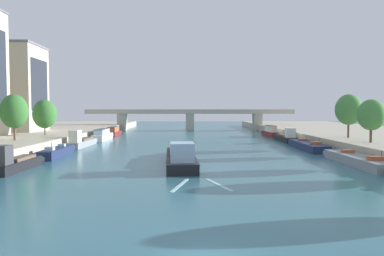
{
  "coord_description": "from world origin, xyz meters",
  "views": [
    {
      "loc": [
        -0.98,
        -16.06,
        7.02
      ],
      "look_at": [
        0.0,
        54.91,
        3.4
      ],
      "focal_mm": 33.89,
      "sensor_mm": 36.0,
      "label": 1
    }
  ],
  "objects_px": {
    "moored_boat_left_end": "(82,142)",
    "tree_left_midway": "(45,114)",
    "moored_boat_left_second": "(114,132)",
    "barge_midriver": "(181,157)",
    "moored_boat_left_upstream": "(103,135)",
    "moored_boat_left_gap_after": "(57,152)",
    "moored_boat_left_downstream": "(16,163)",
    "moored_boat_right_far": "(270,132)",
    "moored_boat_right_gap_after": "(358,160)",
    "moored_boat_right_second": "(286,137)",
    "tree_right_far": "(349,110)",
    "tree_left_far": "(14,111)",
    "bridge_far": "(190,117)",
    "moored_boat_right_upstream": "(308,146)",
    "tree_right_midway": "(371,115)"
  },
  "relations": [
    {
      "from": "moored_boat_left_downstream",
      "to": "moored_boat_left_end",
      "type": "relative_size",
      "value": 0.77
    },
    {
      "from": "moored_boat_left_downstream",
      "to": "moored_boat_right_second",
      "type": "bearing_deg",
      "value": 42.15
    },
    {
      "from": "tree_right_midway",
      "to": "moored_boat_right_gap_after",
      "type": "bearing_deg",
      "value": -124.36
    },
    {
      "from": "moored_boat_left_downstream",
      "to": "moored_boat_left_gap_after",
      "type": "height_order",
      "value": "moored_boat_left_downstream"
    },
    {
      "from": "moored_boat_left_upstream",
      "to": "moored_boat_left_second",
      "type": "distance_m",
      "value": 14.12
    },
    {
      "from": "tree_right_midway",
      "to": "tree_left_far",
      "type": "bearing_deg",
      "value": 175.14
    },
    {
      "from": "moored_boat_left_downstream",
      "to": "moored_boat_right_upstream",
      "type": "bearing_deg",
      "value": 28.18
    },
    {
      "from": "moored_boat_left_end",
      "to": "moored_boat_right_second",
      "type": "xyz_separation_m",
      "value": [
        41.68,
        10.33,
        -0.04
      ]
    },
    {
      "from": "moored_boat_right_upstream",
      "to": "tree_left_far",
      "type": "relative_size",
      "value": 2.1
    },
    {
      "from": "moored_boat_left_second",
      "to": "moored_boat_right_far",
      "type": "bearing_deg",
      "value": -6.74
    },
    {
      "from": "barge_midriver",
      "to": "tree_right_far",
      "type": "xyz_separation_m",
      "value": [
        29.49,
        17.88,
        6.03
      ]
    },
    {
      "from": "barge_midriver",
      "to": "moored_boat_right_second",
      "type": "xyz_separation_m",
      "value": [
        22.51,
        33.01,
        -0.05
      ]
    },
    {
      "from": "moored_boat_right_far",
      "to": "moored_boat_right_gap_after",
      "type": "bearing_deg",
      "value": -89.8
    },
    {
      "from": "moored_boat_right_gap_after",
      "to": "tree_left_far",
      "type": "height_order",
      "value": "tree_left_far"
    },
    {
      "from": "barge_midriver",
      "to": "moored_boat_right_far",
      "type": "xyz_separation_m",
      "value": [
        22.41,
        47.68,
        0.26
      ]
    },
    {
      "from": "barge_midriver",
      "to": "moored_boat_left_upstream",
      "type": "bearing_deg",
      "value": 116.13
    },
    {
      "from": "tree_right_far",
      "to": "moored_boat_left_downstream",
      "type": "bearing_deg",
      "value": -155.23
    },
    {
      "from": "tree_right_far",
      "to": "bridge_far",
      "type": "height_order",
      "value": "tree_right_far"
    },
    {
      "from": "tree_left_midway",
      "to": "moored_boat_left_second",
      "type": "bearing_deg",
      "value": 73.37
    },
    {
      "from": "tree_right_far",
      "to": "moored_boat_right_far",
      "type": "bearing_deg",
      "value": 103.35
    },
    {
      "from": "moored_boat_right_far",
      "to": "tree_left_midway",
      "type": "relative_size",
      "value": 1.62
    },
    {
      "from": "moored_boat_left_gap_after",
      "to": "moored_boat_left_upstream",
      "type": "xyz_separation_m",
      "value": [
        -0.19,
        29.92,
        0.41
      ]
    },
    {
      "from": "tree_left_far",
      "to": "bridge_far",
      "type": "bearing_deg",
      "value": 65.12
    },
    {
      "from": "moored_boat_left_end",
      "to": "tree_left_midway",
      "type": "relative_size",
      "value": 1.91
    },
    {
      "from": "moored_boat_right_far",
      "to": "moored_boat_left_downstream",
      "type": "bearing_deg",
      "value": -128.37
    },
    {
      "from": "tree_right_far",
      "to": "tree_left_far",
      "type": "bearing_deg",
      "value": -175.5
    },
    {
      "from": "moored_boat_left_end",
      "to": "tree_left_midway",
      "type": "bearing_deg",
      "value": 159.88
    },
    {
      "from": "moored_boat_left_downstream",
      "to": "tree_right_far",
      "type": "relative_size",
      "value": 1.33
    },
    {
      "from": "tree_left_far",
      "to": "tree_right_midway",
      "type": "relative_size",
      "value": 1.14
    },
    {
      "from": "moored_boat_left_second",
      "to": "moored_boat_right_gap_after",
      "type": "relative_size",
      "value": 0.75
    },
    {
      "from": "moored_boat_left_upstream",
      "to": "moored_boat_right_far",
      "type": "xyz_separation_m",
      "value": [
        41.29,
        9.21,
        0.15
      ]
    },
    {
      "from": "moored_boat_left_downstream",
      "to": "moored_boat_right_second",
      "type": "distance_m",
      "value": 55.76
    },
    {
      "from": "barge_midriver",
      "to": "moored_boat_left_downstream",
      "type": "distance_m",
      "value": 19.34
    },
    {
      "from": "barge_midriver",
      "to": "moored_boat_right_upstream",
      "type": "relative_size",
      "value": 1.21
    },
    {
      "from": "moored_boat_right_far",
      "to": "tree_left_far",
      "type": "xyz_separation_m",
      "value": [
        -49.73,
        -34.27,
        5.5
      ]
    },
    {
      "from": "moored_boat_left_gap_after",
      "to": "tree_left_midway",
      "type": "height_order",
      "value": "tree_left_midway"
    },
    {
      "from": "moored_boat_right_far",
      "to": "tree_right_far",
      "type": "relative_size",
      "value": 1.45
    },
    {
      "from": "tree_right_midway",
      "to": "bridge_far",
      "type": "xyz_separation_m",
      "value": [
        -27.0,
        67.55,
        -1.58
      ]
    },
    {
      "from": "moored_boat_right_second",
      "to": "moored_boat_right_far",
      "type": "bearing_deg",
      "value": 90.38
    },
    {
      "from": "moored_boat_left_end",
      "to": "tree_left_far",
      "type": "relative_size",
      "value": 1.77
    },
    {
      "from": "tree_right_far",
      "to": "bridge_far",
      "type": "distance_m",
      "value": 64.6
    },
    {
      "from": "barge_midriver",
      "to": "moored_boat_left_downstream",
      "type": "relative_size",
      "value": 1.86
    },
    {
      "from": "tree_right_far",
      "to": "moored_boat_right_upstream",
      "type": "bearing_deg",
      "value": -177.41
    },
    {
      "from": "moored_boat_left_second",
      "to": "moored_boat_left_downstream",
      "type": "bearing_deg",
      "value": -89.72
    },
    {
      "from": "barge_midriver",
      "to": "bridge_far",
      "type": "bearing_deg",
      "value": 88.65
    },
    {
      "from": "barge_midriver",
      "to": "tree_right_far",
      "type": "bearing_deg",
      "value": 31.23
    },
    {
      "from": "moored_boat_right_far",
      "to": "tree_left_far",
      "type": "distance_m",
      "value": 60.65
    },
    {
      "from": "moored_boat_left_gap_after",
      "to": "moored_boat_right_upstream",
      "type": "bearing_deg",
      "value": 12.42
    },
    {
      "from": "moored_boat_left_upstream",
      "to": "tree_left_midway",
      "type": "height_order",
      "value": "tree_left_midway"
    },
    {
      "from": "moored_boat_left_gap_after",
      "to": "tree_left_midway",
      "type": "xyz_separation_m",
      "value": [
        -8.48,
        17.05,
        5.48
      ]
    }
  ]
}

